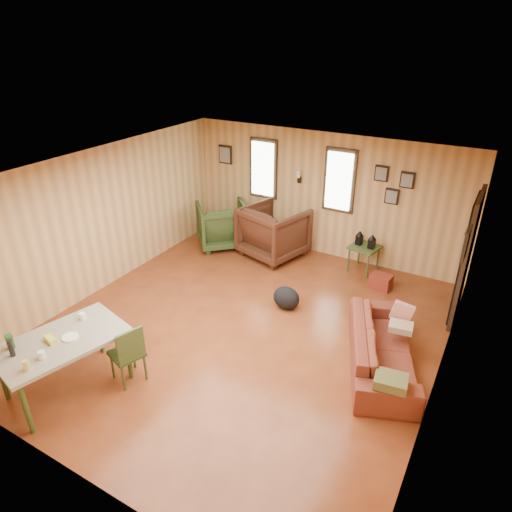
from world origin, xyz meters
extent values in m
cube|color=brown|center=(0.00, 0.00, -0.01)|extent=(5.50, 6.00, 0.02)
cube|color=#997C5B|center=(0.00, 0.00, 2.41)|extent=(5.50, 6.00, 0.02)
cube|color=tan|center=(0.00, 3.01, 1.20)|extent=(5.50, 0.02, 2.40)
cube|color=tan|center=(0.00, -3.01, 1.20)|extent=(5.50, 0.02, 2.40)
cube|color=tan|center=(-2.76, 0.00, 1.20)|extent=(0.02, 6.00, 2.40)
cube|color=tan|center=(2.76, 0.00, 1.20)|extent=(0.02, 6.00, 2.40)
cube|color=black|center=(-1.30, 2.97, 1.55)|extent=(0.60, 0.05, 1.20)
cube|color=#E0F2D1|center=(-1.30, 2.93, 1.55)|extent=(0.48, 0.04, 1.06)
cube|color=black|center=(0.30, 2.97, 1.55)|extent=(0.60, 0.05, 1.20)
cube|color=#E0F2D1|center=(0.30, 2.93, 1.55)|extent=(0.48, 0.04, 1.06)
cube|color=black|center=(-0.50, 2.95, 1.45)|extent=(0.07, 0.05, 0.12)
cylinder|color=silver|center=(-0.50, 2.89, 1.58)|extent=(0.07, 0.07, 0.14)
cube|color=black|center=(2.72, 1.95, 1.00)|extent=(0.06, 1.00, 2.05)
cube|color=black|center=(2.68, 1.95, 1.00)|extent=(0.04, 0.82, 1.90)
cube|color=black|center=(1.05, 2.97, 1.80)|extent=(0.24, 0.04, 0.28)
cube|color=#9E998C|center=(1.05, 2.94, 1.80)|extent=(0.19, 0.02, 0.22)
cube|color=black|center=(1.50, 2.97, 1.75)|extent=(0.24, 0.04, 0.28)
cube|color=#9E998C|center=(1.50, 2.94, 1.75)|extent=(0.19, 0.02, 0.22)
cube|color=black|center=(1.28, 2.97, 1.42)|extent=(0.24, 0.04, 0.28)
cube|color=#9E998C|center=(1.28, 2.94, 1.42)|extent=(0.19, 0.02, 0.22)
cube|color=black|center=(-2.20, 2.97, 1.72)|extent=(0.30, 0.04, 0.38)
cube|color=#9E998C|center=(-2.20, 2.94, 1.72)|extent=(0.24, 0.02, 0.31)
cube|color=black|center=(2.72, 0.85, 1.70)|extent=(0.04, 0.34, 0.42)
cube|color=#9E998C|center=(2.69, 0.85, 1.70)|extent=(0.02, 0.27, 0.34)
imported|color=maroon|center=(2.04, 0.21, 0.39)|extent=(1.25, 2.07, 0.78)
imported|color=#462315|center=(-0.75, 2.41, 0.56)|extent=(1.32, 1.27, 1.12)
imported|color=#30431E|center=(-1.90, 2.31, 0.49)|extent=(1.31, 1.31, 0.98)
cube|color=#3E5827|center=(-1.32, 2.64, 0.58)|extent=(0.64, 0.60, 0.04)
cube|color=#3E5827|center=(-1.32, 2.64, 0.19)|extent=(0.58, 0.54, 0.03)
cylinder|color=#3E5827|center=(-1.54, 2.40, 0.29)|extent=(0.05, 0.05, 0.57)
cylinder|color=#3E5827|center=(-1.05, 2.46, 0.29)|extent=(0.05, 0.05, 0.57)
cylinder|color=#3E5827|center=(-1.59, 2.82, 0.29)|extent=(0.05, 0.05, 0.57)
cylinder|color=#3E5827|center=(-1.11, 2.88, 0.29)|extent=(0.05, 0.05, 0.57)
cube|color=#47402F|center=(-1.45, 2.62, 0.67)|extent=(0.11, 0.03, 0.14)
cube|color=#47402F|center=(-1.22, 2.65, 0.67)|extent=(0.10, 0.03, 0.13)
cube|color=#3E5827|center=(0.99, 2.66, 0.49)|extent=(0.57, 0.57, 0.04)
cylinder|color=#3E5827|center=(0.76, 2.51, 0.24)|extent=(0.04, 0.04, 0.49)
cylinder|color=#3E5827|center=(1.15, 2.43, 0.24)|extent=(0.04, 0.04, 0.49)
cylinder|color=#3E5827|center=(0.84, 2.89, 0.24)|extent=(0.04, 0.04, 0.49)
cylinder|color=#3E5827|center=(1.22, 2.82, 0.24)|extent=(0.04, 0.04, 0.49)
cube|color=black|center=(0.87, 2.69, 0.59)|extent=(0.13, 0.13, 0.18)
cone|color=black|center=(0.87, 2.69, 0.73)|extent=(0.17, 0.17, 0.10)
cube|color=black|center=(1.12, 2.64, 0.59)|extent=(0.13, 0.13, 0.18)
cone|color=black|center=(1.12, 2.64, 0.73)|extent=(0.17, 0.17, 0.10)
cube|color=maroon|center=(1.47, 2.21, 0.13)|extent=(0.39, 0.30, 0.25)
ellipsoid|color=black|center=(0.32, 0.82, 0.19)|extent=(0.53, 0.46, 0.38)
cube|color=brown|center=(2.35, -0.60, 0.48)|extent=(0.41, 0.34, 0.12)
cube|color=red|center=(2.13, 0.76, 0.56)|extent=(0.33, 0.13, 0.33)
cube|color=tan|center=(2.18, 0.53, 0.47)|extent=(0.34, 0.28, 0.09)
cube|color=gray|center=(-1.22, -2.17, 0.72)|extent=(1.22, 1.64, 0.05)
cylinder|color=#3E5827|center=(-1.74, -2.69, 0.35)|extent=(0.07, 0.07, 0.70)
cylinder|color=#3E5827|center=(-1.02, -2.88, 0.35)|extent=(0.07, 0.07, 0.70)
cylinder|color=#3E5827|center=(-1.42, -1.46, 0.35)|extent=(0.07, 0.07, 0.70)
cylinder|color=#3E5827|center=(-0.70, -1.65, 0.35)|extent=(0.07, 0.07, 0.70)
cylinder|color=white|center=(-1.13, -2.50, 0.79)|extent=(0.10, 0.10, 0.09)
cylinder|color=white|center=(-1.33, -1.73, 0.79)|extent=(0.10, 0.10, 0.09)
cube|color=#236229|center=(-1.59, -2.56, 0.84)|extent=(0.08, 0.08, 0.19)
cylinder|color=black|center=(-1.45, -2.63, 0.86)|extent=(0.07, 0.07, 0.22)
cylinder|color=#D0BB52|center=(-1.10, -2.70, 0.81)|extent=(0.09, 0.09, 0.12)
cylinder|color=white|center=(-1.15, -2.08, 0.76)|extent=(0.24, 0.24, 0.02)
cube|color=yellow|center=(-1.30, -2.25, 0.78)|extent=(0.19, 0.12, 0.06)
cube|color=#30431E|center=(-0.70, -1.67, 0.40)|extent=(0.47, 0.47, 0.04)
cube|color=#3E5827|center=(-0.54, -1.72, 0.63)|extent=(0.15, 0.35, 0.41)
cylinder|color=#3E5827|center=(-0.89, -1.77, 0.20)|extent=(0.04, 0.04, 0.39)
cylinder|color=#3E5827|center=(-0.60, -1.86, 0.20)|extent=(0.04, 0.04, 0.39)
cylinder|color=#3E5827|center=(-0.79, -1.48, 0.20)|extent=(0.04, 0.04, 0.39)
cylinder|color=#3E5827|center=(-0.50, -1.57, 0.20)|extent=(0.04, 0.04, 0.39)
camera|label=1|loc=(3.00, -4.83, 4.10)|focal=32.00mm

